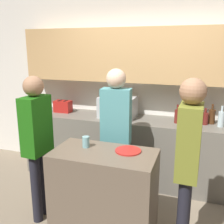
{
  "coord_description": "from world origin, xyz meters",
  "views": [
    {
      "loc": [
        0.72,
        -2.13,
        1.94
      ],
      "look_at": [
        -0.13,
        0.37,
        1.28
      ],
      "focal_mm": 42.0,
      "sensor_mm": 36.0,
      "label": 1
    }
  ],
  "objects_px": {
    "bottle_4": "(205,118)",
    "person_left": "(188,156)",
    "plate_on_island": "(128,151)",
    "toaster": "(63,106)",
    "person_right": "(116,128)",
    "bottle_1": "(184,119)",
    "bottle_5": "(212,116)",
    "bottle_0": "(177,116)",
    "microwave": "(118,107)",
    "bottle_2": "(192,115)",
    "bottle_3": "(199,117)",
    "cup_0": "(86,142)",
    "person_center": "(37,137)",
    "bottle_6": "(221,119)"
  },
  "relations": [
    {
      "from": "bottle_0",
      "to": "person_right",
      "type": "height_order",
      "value": "person_right"
    },
    {
      "from": "toaster",
      "to": "bottle_0",
      "type": "xyz_separation_m",
      "value": [
        1.76,
        -0.05,
        0.01
      ]
    },
    {
      "from": "bottle_5",
      "to": "bottle_6",
      "type": "distance_m",
      "value": 0.15
    },
    {
      "from": "bottle_1",
      "to": "bottle_4",
      "type": "bearing_deg",
      "value": 23.33
    },
    {
      "from": "person_center",
      "to": "microwave",
      "type": "bearing_deg",
      "value": 160.67
    },
    {
      "from": "bottle_4",
      "to": "person_left",
      "type": "height_order",
      "value": "person_left"
    },
    {
      "from": "bottle_5",
      "to": "person_center",
      "type": "xyz_separation_m",
      "value": [
        -1.82,
        -1.32,
        -0.06
      ]
    },
    {
      "from": "plate_on_island",
      "to": "person_center",
      "type": "bearing_deg",
      "value": -177.0
    },
    {
      "from": "bottle_2",
      "to": "person_center",
      "type": "xyz_separation_m",
      "value": [
        -1.57,
        -1.28,
        -0.06
      ]
    },
    {
      "from": "bottle_2",
      "to": "cup_0",
      "type": "xyz_separation_m",
      "value": [
        -1.0,
        -1.26,
        -0.06
      ]
    },
    {
      "from": "bottle_2",
      "to": "person_center",
      "type": "relative_size",
      "value": 0.17
    },
    {
      "from": "plate_on_island",
      "to": "bottle_5",
      "type": "bearing_deg",
      "value": 57.57
    },
    {
      "from": "cup_0",
      "to": "person_center",
      "type": "xyz_separation_m",
      "value": [
        -0.57,
        -0.02,
        -0.01
      ]
    },
    {
      "from": "bottle_1",
      "to": "plate_on_island",
      "type": "relative_size",
      "value": 0.88
    },
    {
      "from": "bottle_1",
      "to": "person_center",
      "type": "relative_size",
      "value": 0.14
    },
    {
      "from": "plate_on_island",
      "to": "person_right",
      "type": "bearing_deg",
      "value": 121.47
    },
    {
      "from": "toaster",
      "to": "bottle_2",
      "type": "height_order",
      "value": "bottle_2"
    },
    {
      "from": "microwave",
      "to": "bottle_6",
      "type": "relative_size",
      "value": 1.89
    },
    {
      "from": "bottle_0",
      "to": "bottle_3",
      "type": "relative_size",
      "value": 0.9
    },
    {
      "from": "person_center",
      "to": "bottle_0",
      "type": "bearing_deg",
      "value": 134.57
    },
    {
      "from": "cup_0",
      "to": "toaster",
      "type": "bearing_deg",
      "value": 127.57
    },
    {
      "from": "bottle_4",
      "to": "bottle_0",
      "type": "bearing_deg",
      "value": -172.84
    },
    {
      "from": "bottle_3",
      "to": "person_left",
      "type": "distance_m",
      "value": 1.28
    },
    {
      "from": "bottle_3",
      "to": "plate_on_island",
      "type": "xyz_separation_m",
      "value": [
        -0.64,
        -1.15,
        -0.11
      ]
    },
    {
      "from": "bottle_1",
      "to": "person_left",
      "type": "height_order",
      "value": "person_left"
    },
    {
      "from": "bottle_1",
      "to": "person_right",
      "type": "bearing_deg",
      "value": -138.46
    },
    {
      "from": "bottle_1",
      "to": "person_center",
      "type": "distance_m",
      "value": 1.87
    },
    {
      "from": "bottle_1",
      "to": "bottle_6",
      "type": "relative_size",
      "value": 0.83
    },
    {
      "from": "bottle_3",
      "to": "person_center",
      "type": "height_order",
      "value": "person_center"
    },
    {
      "from": "bottle_6",
      "to": "plate_on_island",
      "type": "height_order",
      "value": "bottle_6"
    },
    {
      "from": "bottle_5",
      "to": "person_left",
      "type": "xyz_separation_m",
      "value": [
        -0.23,
        -1.39,
        -0.03
      ]
    },
    {
      "from": "bottle_0",
      "to": "bottle_3",
      "type": "distance_m",
      "value": 0.28
    },
    {
      "from": "person_center",
      "to": "bottle_3",
      "type": "bearing_deg",
      "value": 129.41
    },
    {
      "from": "bottle_5",
      "to": "bottle_3",
      "type": "bearing_deg",
      "value": -144.94
    },
    {
      "from": "bottle_5",
      "to": "toaster",
      "type": "bearing_deg",
      "value": -178.43
    },
    {
      "from": "bottle_5",
      "to": "person_center",
      "type": "height_order",
      "value": "person_center"
    },
    {
      "from": "bottle_2",
      "to": "bottle_0",
      "type": "bearing_deg",
      "value": -159.9
    },
    {
      "from": "bottle_0",
      "to": "cup_0",
      "type": "distance_m",
      "value": 1.44
    },
    {
      "from": "toaster",
      "to": "person_right",
      "type": "xyz_separation_m",
      "value": [
        1.13,
        -0.77,
        -0.01
      ]
    },
    {
      "from": "bottle_2",
      "to": "person_center",
      "type": "distance_m",
      "value": 2.03
    },
    {
      "from": "microwave",
      "to": "bottle_2",
      "type": "bearing_deg",
      "value": 1.08
    },
    {
      "from": "cup_0",
      "to": "bottle_4",
      "type": "bearing_deg",
      "value": 46.65
    },
    {
      "from": "microwave",
      "to": "bottle_4",
      "type": "distance_m",
      "value": 1.21
    },
    {
      "from": "plate_on_island",
      "to": "person_right",
      "type": "distance_m",
      "value": 0.52
    },
    {
      "from": "microwave",
      "to": "bottle_4",
      "type": "height_order",
      "value": "microwave"
    },
    {
      "from": "person_left",
      "to": "bottle_1",
      "type": "bearing_deg",
      "value": 6.78
    },
    {
      "from": "plate_on_island",
      "to": "person_center",
      "type": "distance_m",
      "value": 1.02
    },
    {
      "from": "person_center",
      "to": "person_right",
      "type": "distance_m",
      "value": 0.9
    },
    {
      "from": "plate_on_island",
      "to": "toaster",
      "type": "bearing_deg",
      "value": 139.14
    },
    {
      "from": "bottle_4",
      "to": "person_left",
      "type": "relative_size",
      "value": 0.13
    }
  ]
}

